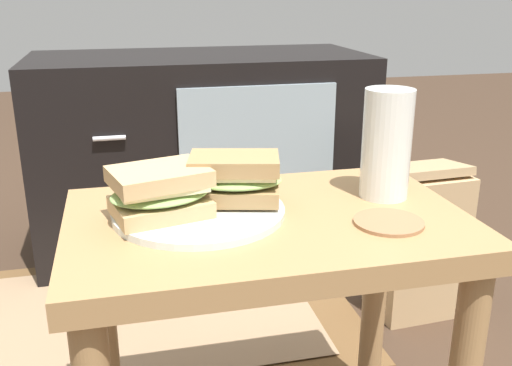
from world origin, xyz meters
name	(u,v)px	position (x,y,z in m)	size (l,w,h in m)	color
side_table	(267,273)	(0.00, 0.00, 0.37)	(0.56, 0.36, 0.46)	#A37A4C
tv_cabinet	(203,152)	(0.04, 0.95, 0.29)	(0.96, 0.46, 0.58)	black
area_rug	(116,318)	(-0.24, 0.54, 0.00)	(1.15, 0.65, 0.01)	brown
plate	(199,212)	(-0.09, 0.03, 0.47)	(0.24, 0.24, 0.01)	silver
sandwich_front	(160,192)	(-0.15, 0.01, 0.50)	(0.16, 0.13, 0.07)	tan
sandwich_back	(234,178)	(-0.04, 0.04, 0.51)	(0.15, 0.12, 0.07)	#9E7A4C
beer_glass	(386,147)	(0.19, 0.04, 0.54)	(0.07, 0.07, 0.17)	silver
coaster	(389,222)	(0.15, -0.07, 0.46)	(0.10, 0.10, 0.01)	#996B47
paper_bag	(417,241)	(0.48, 0.42, 0.18)	(0.21, 0.16, 0.38)	tan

